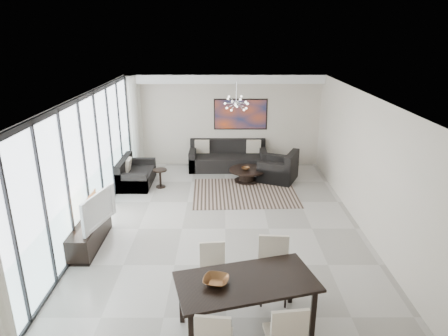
{
  "coord_description": "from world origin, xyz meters",
  "views": [
    {
      "loc": [
        -0.04,
        -7.89,
        4.18
      ],
      "look_at": [
        -0.03,
        0.5,
        1.25
      ],
      "focal_mm": 32.0,
      "sensor_mm": 36.0,
      "label": 1
    }
  ],
  "objects_px": {
    "tv_console": "(90,234)",
    "television": "(94,209)",
    "sofa_main": "(228,159)",
    "coffee_table": "(247,174)",
    "dining_table": "(246,286)"
  },
  "relations": [
    {
      "from": "tv_console",
      "to": "television",
      "type": "relative_size",
      "value": 1.38
    },
    {
      "from": "sofa_main",
      "to": "tv_console",
      "type": "relative_size",
      "value": 1.49
    },
    {
      "from": "coffee_table",
      "to": "television",
      "type": "height_order",
      "value": "television"
    },
    {
      "from": "sofa_main",
      "to": "tv_console",
      "type": "bearing_deg",
      "value": -121.0
    },
    {
      "from": "coffee_table",
      "to": "tv_console",
      "type": "xyz_separation_m",
      "value": [
        -3.4,
        -3.62,
        0.05
      ]
    },
    {
      "from": "coffee_table",
      "to": "sofa_main",
      "type": "bearing_deg",
      "value": 115.32
    },
    {
      "from": "coffee_table",
      "to": "dining_table",
      "type": "bearing_deg",
      "value": -93.36
    },
    {
      "from": "coffee_table",
      "to": "sofa_main",
      "type": "relative_size",
      "value": 0.43
    },
    {
      "from": "sofa_main",
      "to": "dining_table",
      "type": "xyz_separation_m",
      "value": [
        0.18,
        -7.17,
        0.44
      ]
    },
    {
      "from": "sofa_main",
      "to": "tv_console",
      "type": "xyz_separation_m",
      "value": [
        -2.86,
        -4.76,
        -0.04
      ]
    },
    {
      "from": "tv_console",
      "to": "dining_table",
      "type": "height_order",
      "value": "dining_table"
    },
    {
      "from": "tv_console",
      "to": "television",
      "type": "xyz_separation_m",
      "value": [
        0.16,
        -0.06,
        0.59
      ]
    },
    {
      "from": "tv_console",
      "to": "dining_table",
      "type": "bearing_deg",
      "value": -38.41
    },
    {
      "from": "dining_table",
      "to": "sofa_main",
      "type": "bearing_deg",
      "value": 91.46
    },
    {
      "from": "coffee_table",
      "to": "television",
      "type": "distance_m",
      "value": 4.94
    }
  ]
}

